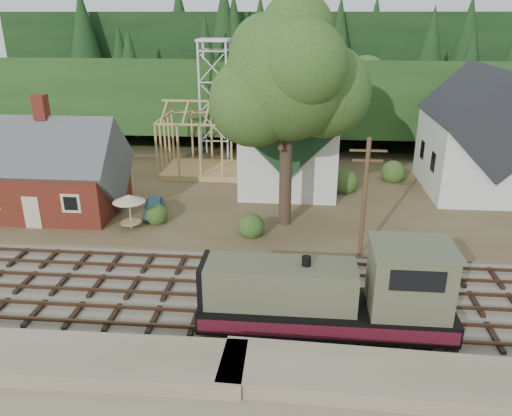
{
  "coord_description": "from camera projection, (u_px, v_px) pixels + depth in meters",
  "views": [
    {
      "loc": [
        2.96,
        -23.98,
        14.78
      ],
      "look_at": [
        0.24,
        6.0,
        3.0
      ],
      "focal_mm": 35.0,
      "sensor_mm": 36.0,
      "label": 1
    }
  ],
  "objects": [
    {
      "name": "ground",
      "position": [
        242.0,
        297.0,
        27.87
      ],
      "size": [
        140.0,
        140.0,
        0.0
      ],
      "primitive_type": "plane",
      "color": "#384C1E",
      "rests_on": "ground"
    },
    {
      "name": "embankment",
      "position": [
        217.0,
        408.0,
        19.99
      ],
      "size": [
        64.0,
        5.0,
        1.6
      ],
      "primitive_type": "cube",
      "color": "#7F7259",
      "rests_on": "ground"
    },
    {
      "name": "railroad_bed",
      "position": [
        242.0,
        295.0,
        27.84
      ],
      "size": [
        64.0,
        11.0,
        0.16
      ],
      "primitive_type": "cube",
      "color": "#726B5B",
      "rests_on": "ground"
    },
    {
      "name": "village_flat",
      "position": [
        265.0,
        189.0,
        44.51
      ],
      "size": [
        64.0,
        26.0,
        0.3
      ],
      "primitive_type": "cube",
      "color": "brown",
      "rests_on": "ground"
    },
    {
      "name": "hillside",
      "position": [
        278.0,
        131.0,
        66.83
      ],
      "size": [
        70.0,
        28.96,
        12.74
      ],
      "primitive_type": "cube",
      "rotation": [
        -0.17,
        0.0,
        0.0
      ],
      "color": "#1E3F19",
      "rests_on": "ground"
    },
    {
      "name": "ridge",
      "position": [
        283.0,
        110.0,
        81.67
      ],
      "size": [
        80.0,
        20.0,
        12.0
      ],
      "primitive_type": "cube",
      "color": "black",
      "rests_on": "ground"
    },
    {
      "name": "depot",
      "position": [
        51.0,
        175.0,
        38.25
      ],
      "size": [
        10.8,
        7.41,
        9.0
      ],
      "color": "#5B1D14",
      "rests_on": "village_flat"
    },
    {
      "name": "church",
      "position": [
        290.0,
        130.0,
        44.07
      ],
      "size": [
        8.4,
        15.17,
        13.0
      ],
      "color": "silver",
      "rests_on": "village_flat"
    },
    {
      "name": "farmhouse",
      "position": [
        478.0,
        139.0,
        42.21
      ],
      "size": [
        8.4,
        10.8,
        10.6
      ],
      "color": "silver",
      "rests_on": "village_flat"
    },
    {
      "name": "timber_frame",
      "position": [
        206.0,
        143.0,
        47.59
      ],
      "size": [
        8.2,
        6.2,
        6.99
      ],
      "color": "tan",
      "rests_on": "village_flat"
    },
    {
      "name": "lattice_tower",
      "position": [
        214.0,
        63.0,
        50.69
      ],
      "size": [
        3.2,
        3.2,
        12.12
      ],
      "color": "silver",
      "rests_on": "village_flat"
    },
    {
      "name": "big_tree",
      "position": [
        290.0,
        86.0,
        33.32
      ],
      "size": [
        10.9,
        8.4,
        14.7
      ],
      "color": "#38281E",
      "rests_on": "village_flat"
    },
    {
      "name": "telegraph_pole_near",
      "position": [
        364.0,
        197.0,
        30.56
      ],
      "size": [
        2.2,
        0.28,
        8.0
      ],
      "color": "#4C331E",
      "rests_on": "ground"
    },
    {
      "name": "locomotive",
      "position": [
        336.0,
        296.0,
        23.9
      ],
      "size": [
        12.04,
        3.01,
        4.82
      ],
      "color": "black",
      "rests_on": "railroad_bed"
    },
    {
      "name": "car_blue",
      "position": [
        154.0,
        207.0,
        38.23
      ],
      "size": [
        2.26,
        3.92,
        1.25
      ],
      "primitive_type": "imported",
      "rotation": [
        0.0,
        0.0,
        0.22
      ],
      "color": "#5491B4",
      "rests_on": "village_flat"
    },
    {
      "name": "patio_set",
      "position": [
        129.0,
        200.0,
        35.22
      ],
      "size": [
        2.31,
        2.31,
        2.57
      ],
      "color": "silver",
      "rests_on": "village_flat"
    }
  ]
}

